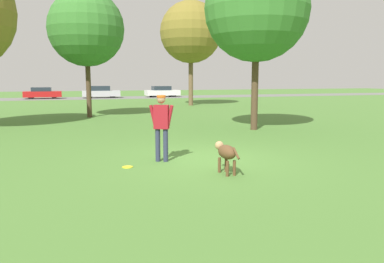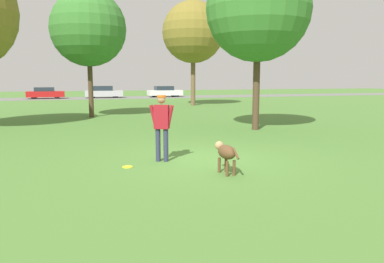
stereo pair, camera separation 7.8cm
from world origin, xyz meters
name	(u,v)px [view 1 (the left image)]	position (x,y,z in m)	size (l,w,h in m)	color
ground_plane	(202,159)	(0.00, 0.00, 0.00)	(120.00, 120.00, 0.00)	#4C7A33
far_road_strip	(105,98)	(0.00, 34.20, 0.01)	(120.00, 6.00, 0.01)	slate
person	(161,122)	(-1.10, 0.08, 1.05)	(0.63, 0.37, 1.76)	#2D334C
dog	(226,153)	(0.03, -1.61, 0.50)	(0.38, 1.07, 0.71)	brown
frisbee	(128,167)	(-2.07, -0.32, 0.01)	(0.26, 0.26, 0.02)	yellow
tree_near_right	(257,9)	(4.09, 5.03, 5.03)	(4.35, 4.35, 7.22)	#4C3826
tree_mid_center	(86,29)	(-2.49, 12.57, 4.93)	(4.18, 4.18, 7.03)	#4C3826
tree_far_right	(191,32)	(5.86, 19.95, 5.87)	(4.95, 4.95, 8.36)	brown
parked_car_red	(42,93)	(-6.59, 34.42, 0.62)	(3.92, 1.73, 1.25)	red
parked_car_silver	(101,92)	(-0.41, 34.34, 0.66)	(4.17, 1.75, 1.36)	#B7B7BC
parked_car_white	(162,92)	(6.76, 34.47, 0.64)	(4.09, 1.96, 1.30)	white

